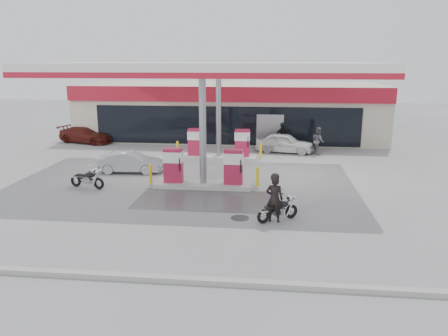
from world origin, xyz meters
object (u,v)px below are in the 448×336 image
at_px(main_motorcycle, 278,210).
at_px(parked_car_left, 86,135).
at_px(pump_island_near, 203,172).
at_px(attendant, 318,141).
at_px(biker_main, 274,199).
at_px(parked_motorcycle, 88,179).
at_px(sedan_white, 285,143).
at_px(hatchback_silver, 130,162).
at_px(pump_island_far, 219,147).
at_px(biker_walking, 282,136).

distance_m(main_motorcycle, parked_car_left, 19.53).
bearing_deg(parked_car_left, pump_island_near, -118.96).
relative_size(attendant, parked_car_left, 0.43).
relative_size(biker_main, parked_motorcycle, 0.97).
distance_m(sedan_white, hatchback_silver, 10.13).
relative_size(pump_island_near, parked_motorcycle, 2.90).
relative_size(main_motorcycle, hatchback_silver, 0.46).
height_order(pump_island_near, main_motorcycle, pump_island_near).
distance_m(pump_island_far, biker_walking, 5.39).
bearing_deg(main_motorcycle, pump_island_far, 75.75).
distance_m(parked_motorcycle, attendant, 14.22).
bearing_deg(parked_car_left, parked_motorcycle, -140.11).
height_order(biker_main, biker_walking, biker_main).
height_order(pump_island_far, main_motorcycle, pump_island_far).
distance_m(pump_island_near, hatchback_silver, 4.76).
xyz_separation_m(sedan_white, biker_walking, (-0.14, 1.60, 0.18)).
height_order(pump_island_far, biker_walking, pump_island_far).
bearing_deg(parked_car_left, biker_walking, -74.90).
height_order(main_motorcycle, biker_walking, biker_walking).
xyz_separation_m(pump_island_far, sedan_white, (3.95, 2.20, -0.09)).
bearing_deg(parked_car_left, pump_island_far, -95.95).
bearing_deg(biker_walking, pump_island_far, -161.64).
distance_m(pump_island_near, attendant, 9.91).
bearing_deg(parked_motorcycle, attendant, 50.82).
bearing_deg(attendant, hatchback_silver, 104.96).
distance_m(biker_main, attendant, 12.41).
bearing_deg(hatchback_silver, main_motorcycle, -133.43).
height_order(sedan_white, attendant, attendant).
bearing_deg(main_motorcycle, attendant, 44.91).
bearing_deg(pump_island_near, attendant, 52.75).
bearing_deg(hatchback_silver, parked_motorcycle, 157.30).
xyz_separation_m(pump_island_near, biker_walking, (3.82, 9.80, 0.09)).
distance_m(parked_motorcycle, parked_car_left, 11.89).
xyz_separation_m(pump_island_near, pump_island_far, (0.00, 6.00, 0.00)).
distance_m(biker_main, hatchback_silver, 9.84).
relative_size(pump_island_far, sedan_white, 1.41).
bearing_deg(biker_main, parked_motorcycle, -14.18).
height_order(attendant, hatchback_silver, attendant).
height_order(biker_main, attendant, biker_main).
xyz_separation_m(sedan_white, hatchback_silver, (-8.17, -6.00, -0.07)).
relative_size(parked_motorcycle, biker_walking, 1.11).
bearing_deg(biker_main, attendant, -95.14).
bearing_deg(pump_island_near, biker_walking, 68.72).
bearing_deg(attendant, parked_motorcycle, 113.56).
bearing_deg(pump_island_near, main_motorcycle, -50.29).
bearing_deg(biker_main, parked_car_left, -39.52).
xyz_separation_m(pump_island_near, biker_main, (3.25, -4.21, 0.15)).
bearing_deg(parked_car_left, sedan_white, -81.42).
distance_m(pump_island_far, sedan_white, 4.52).
bearing_deg(biker_main, pump_island_far, -64.68).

